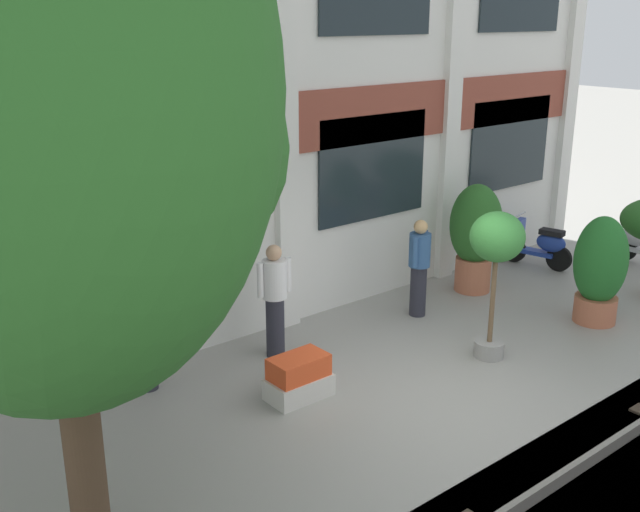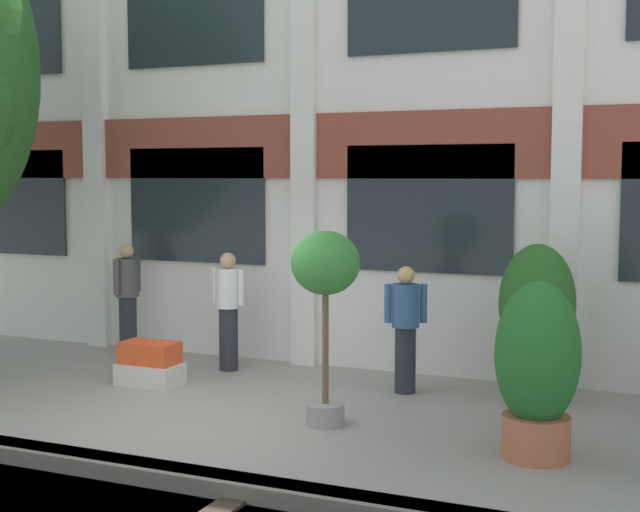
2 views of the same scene
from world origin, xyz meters
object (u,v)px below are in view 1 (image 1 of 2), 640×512
(potted_plant_stone_basin, at_px, (600,266))
(potted_plant_glazed_jar, at_px, (475,233))
(resident_near_plants, at_px, (144,324))
(potted_plant_low_pan, at_px, (496,249))
(scooter_second_parked, at_px, (540,245))
(resident_by_doorway, at_px, (275,297))
(potted_plant_square_trough, at_px, (299,378))
(broadleaf_tree, at_px, (45,105))
(resident_watching_tracks, at_px, (419,265))

(potted_plant_stone_basin, relative_size, potted_plant_glazed_jar, 0.90)
(potted_plant_glazed_jar, distance_m, resident_near_plants, 6.08)
(potted_plant_low_pan, height_order, potted_plant_glazed_jar, potted_plant_low_pan)
(scooter_second_parked, relative_size, resident_near_plants, 0.81)
(potted_plant_stone_basin, relative_size, resident_by_doorway, 1.04)
(potted_plant_square_trough, bearing_deg, resident_by_doorway, 66.90)
(potted_plant_low_pan, height_order, potted_plant_square_trough, potted_plant_low_pan)
(broadleaf_tree, distance_m, potted_plant_low_pan, 6.41)
(potted_plant_stone_basin, xyz_separation_m, resident_near_plants, (-6.45, 2.46, -0.02))
(scooter_second_parked, bearing_deg, potted_plant_square_trough, 86.85)
(scooter_second_parked, bearing_deg, broadleaf_tree, 89.56)
(resident_by_doorway, xyz_separation_m, resident_watching_tracks, (2.64, -0.24, -0.03))
(potted_plant_square_trough, bearing_deg, broadleaf_tree, -162.36)
(resident_by_doorway, height_order, resident_watching_tracks, resident_by_doorway)
(potted_plant_square_trough, bearing_deg, potted_plant_stone_basin, -11.47)
(potted_plant_glazed_jar, distance_m, potted_plant_square_trough, 4.90)
(potted_plant_low_pan, bearing_deg, scooter_second_parked, 25.82)
(potted_plant_glazed_jar, relative_size, resident_watching_tracks, 1.20)
(potted_plant_low_pan, xyz_separation_m, scooter_second_parked, (3.89, 1.88, -1.16))
(potted_plant_glazed_jar, xyz_separation_m, resident_near_plants, (-6.07, 0.33, -0.13))
(potted_plant_square_trough, distance_m, scooter_second_parked, 6.78)
(broadleaf_tree, height_order, potted_plant_glazed_jar, broadleaf_tree)
(broadleaf_tree, xyz_separation_m, potted_plant_stone_basin, (8.24, -0.03, -3.05))
(potted_plant_stone_basin, relative_size, scooter_second_parked, 1.25)
(resident_by_doorway, bearing_deg, resident_near_plants, -91.28)
(resident_by_doorway, bearing_deg, potted_plant_glazed_jar, 95.52)
(potted_plant_stone_basin, bearing_deg, broadleaf_tree, 179.79)
(potted_plant_low_pan, height_order, resident_watching_tracks, potted_plant_low_pan)
(potted_plant_square_trough, bearing_deg, resident_watching_tracks, 16.44)
(resident_near_plants, bearing_deg, scooter_second_parked, 6.56)
(broadleaf_tree, distance_m, potted_plant_glazed_jar, 8.65)
(potted_plant_stone_basin, distance_m, resident_watching_tracks, 2.76)
(resident_by_doorway, bearing_deg, scooter_second_parked, 95.88)
(potted_plant_glazed_jar, bearing_deg, potted_plant_square_trough, -166.87)
(potted_plant_stone_basin, xyz_separation_m, potted_plant_glazed_jar, (-0.38, 2.13, 0.12))
(potted_plant_stone_basin, relative_size, potted_plant_square_trough, 2.09)
(resident_watching_tracks, xyz_separation_m, resident_near_plants, (-4.50, 0.50, 0.06))
(resident_by_doorway, height_order, resident_near_plants, resident_near_plants)
(broadleaf_tree, xyz_separation_m, resident_near_plants, (1.80, 2.43, -3.06))
(broadleaf_tree, distance_m, potted_plant_square_trough, 4.97)
(potted_plant_glazed_jar, relative_size, resident_near_plants, 1.12)
(potted_plant_glazed_jar, bearing_deg, potted_plant_low_pan, -135.56)
(broadleaf_tree, height_order, scooter_second_parked, broadleaf_tree)
(broadleaf_tree, relative_size, potted_plant_glazed_jar, 3.51)
(resident_watching_tracks, bearing_deg, potted_plant_square_trough, -96.81)
(broadleaf_tree, relative_size, resident_watching_tracks, 4.21)
(broadleaf_tree, xyz_separation_m, potted_plant_low_pan, (5.95, 0.22, -2.38))
(scooter_second_parked, distance_m, resident_near_plants, 8.06)
(resident_near_plants, bearing_deg, potted_plant_low_pan, -19.10)
(resident_watching_tracks, height_order, resident_near_plants, resident_near_plants)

